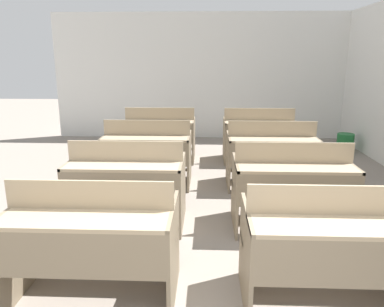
{
  "coord_description": "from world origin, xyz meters",
  "views": [
    {
      "loc": [
        0.18,
        -1.25,
        1.76
      ],
      "look_at": [
        0.02,
        2.55,
        0.79
      ],
      "focal_mm": 35.0,
      "sensor_mm": 36.0,
      "label": 1
    }
  ],
  "objects": [
    {
      "name": "wall_back",
      "position": [
        0.0,
        7.13,
        1.35
      ],
      "size": [
        6.41,
        0.06,
        2.71
      ],
      "color": "silver",
      "rests_on": "ground_plane"
    },
    {
      "name": "bench_front_left",
      "position": [
        -0.64,
        1.19,
        0.48
      ],
      "size": [
        1.2,
        0.74,
        0.93
      ],
      "color": "#796A53",
      "rests_on": "ground_plane"
    },
    {
      "name": "bench_front_right",
      "position": [
        1.05,
        1.16,
        0.48
      ],
      "size": [
        1.2,
        0.74,
        0.93
      ],
      "color": "#7E6F58",
      "rests_on": "ground_plane"
    },
    {
      "name": "bench_second_left",
      "position": [
        -0.66,
        2.46,
        0.48
      ],
      "size": [
        1.2,
        0.74,
        0.93
      ],
      "color": "#82735C",
      "rests_on": "ground_plane"
    },
    {
      "name": "bench_second_right",
      "position": [
        1.07,
        2.47,
        0.48
      ],
      "size": [
        1.2,
        0.74,
        0.93
      ],
      "color": "#7B6C55",
      "rests_on": "ground_plane"
    },
    {
      "name": "bench_third_left",
      "position": [
        -0.65,
        3.8,
        0.48
      ],
      "size": [
        1.2,
        0.74,
        0.93
      ],
      "color": "#7C6D56",
      "rests_on": "ground_plane"
    },
    {
      "name": "bench_third_right",
      "position": [
        1.06,
        3.79,
        0.48
      ],
      "size": [
        1.2,
        0.74,
        0.93
      ],
      "color": "#7D6D56",
      "rests_on": "ground_plane"
    },
    {
      "name": "bench_back_left",
      "position": [
        -0.64,
        5.11,
        0.48
      ],
      "size": [
        1.2,
        0.74,
        0.93
      ],
      "color": "#7D6E57",
      "rests_on": "ground_plane"
    },
    {
      "name": "bench_back_right",
      "position": [
        1.07,
        5.12,
        0.48
      ],
      "size": [
        1.2,
        0.74,
        0.93
      ],
      "color": "#7F6F58",
      "rests_on": "ground_plane"
    },
    {
      "name": "wastepaper_bin",
      "position": [
        2.86,
        5.94,
        0.17
      ],
      "size": [
        0.32,
        0.32,
        0.34
      ],
      "color": "#1E6B33",
      "rests_on": "ground_plane"
    }
  ]
}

